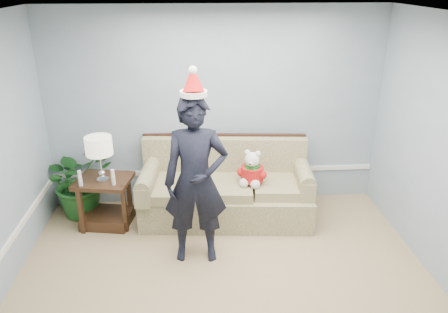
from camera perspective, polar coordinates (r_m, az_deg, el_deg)
name	(u,v)px	position (r m, az deg, el deg)	size (l,w,h in m)	color
room_shell	(231,197)	(3.57, 0.88, -5.29)	(4.54, 5.04, 2.74)	tan
wainscot_trim	(117,222)	(5.10, -13.77, -8.33)	(4.49, 4.99, 0.06)	white
sofa	(226,190)	(5.83, 0.27, -4.43)	(2.28, 1.13, 1.03)	#525C2B
side_table	(106,206)	(5.89, -15.10, -6.30)	(0.75, 0.66, 0.64)	#3E2816
table_lamp	(99,148)	(5.49, -16.02, 1.11)	(0.33, 0.33, 0.58)	silver
candle_pair	(97,178)	(5.53, -16.30, -2.75)	(0.45, 0.05, 0.20)	silver
houseplant	(80,180)	(6.12, -18.29, -2.90)	(0.90, 0.78, 1.00)	#19501D
man	(196,181)	(4.73, -3.69, -3.26)	(0.70, 0.46, 1.91)	black
santa_hat	(193,82)	(4.39, -4.05, 9.69)	(0.29, 0.32, 0.33)	white
teddy_bear	(252,172)	(5.55, 3.71, -2.02)	(0.37, 0.37, 0.46)	white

